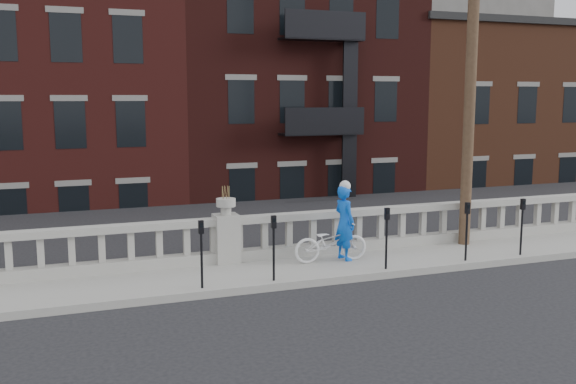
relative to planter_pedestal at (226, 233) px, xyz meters
The scene contains 13 objects.
ground 4.04m from the planter_pedestal, 90.00° to the right, with size 120.00×120.00×0.00m, color black.
sidewalk 1.21m from the planter_pedestal, 90.00° to the right, with size 32.00×2.20×0.15m, color #9A988F.
balustrade 0.19m from the planter_pedestal, ahead, with size 28.00×0.34×1.03m.
planter_pedestal is the anchor object (origin of this frame).
lower_level 19.19m from the planter_pedestal, 88.31° to the left, with size 80.00×44.00×20.80m.
utility_pole 7.61m from the planter_pedestal, ahead, with size 1.60×0.28×10.00m.
parking_meter_a 2.06m from the planter_pedestal, 118.54° to the right, with size 0.10×0.09×1.36m.
parking_meter_b 1.88m from the planter_pedestal, 73.86° to the right, with size 0.10×0.09×1.36m.
parking_meter_c 3.61m from the planter_pedestal, 29.92° to the right, with size 0.10×0.09×1.36m.
parking_meter_d 5.51m from the planter_pedestal, 19.07° to the right, with size 0.10×0.09×1.36m.
parking_meter_e 7.00m from the planter_pedestal, 14.90° to the right, with size 0.10×0.09×1.36m.
bicycle 2.39m from the planter_pedestal, 19.55° to the right, with size 0.60×1.73×0.91m, color silver.
cyclist 2.73m from the planter_pedestal, 15.52° to the right, with size 0.64×0.42×1.74m, color blue.
Camera 1 is at (-3.64, -9.94, 3.90)m, focal length 40.00 mm.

